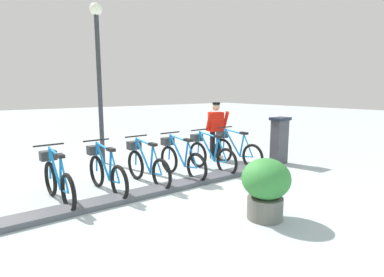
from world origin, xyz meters
name	(u,v)px	position (x,y,z in m)	size (l,w,h in m)	color
ground_plane	(170,189)	(0.00, 0.00, 0.00)	(60.00, 60.00, 0.00)	#A0A9AB
dock_rail_base	(170,187)	(0.00, 0.00, 0.05)	(0.44, 6.19, 0.10)	#47474C
payment_kiosk	(279,140)	(0.05, -3.61, 0.67)	(0.36, 0.52, 1.28)	#38383D
bike_docked_0	(235,150)	(0.62, -2.49, 0.43)	(1.72, 0.54, 1.02)	black
bike_docked_1	(210,154)	(0.62, -1.59, 0.43)	(1.72, 0.54, 1.02)	black
bike_docked_2	(180,159)	(0.62, -0.70, 0.43)	(1.72, 0.54, 1.02)	black
bike_docked_3	(146,165)	(0.62, 0.20, 0.43)	(1.72, 0.54, 1.02)	black
bike_docked_4	(105,171)	(0.62, 1.10, 0.43)	(1.72, 0.54, 1.02)	black
bike_docked_5	(57,179)	(0.62, 2.00, 0.43)	(1.72, 0.54, 1.02)	black
worker_near_rack	(216,128)	(1.52, -2.59, 0.91)	(0.57, 0.69, 1.66)	white
lamp_post	(98,62)	(3.04, 0.24, 2.75)	(0.32, 0.32, 4.23)	#2D2D33
planter_bush	(266,185)	(-2.10, -0.42, 0.54)	(0.76, 0.76, 0.97)	#59544C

